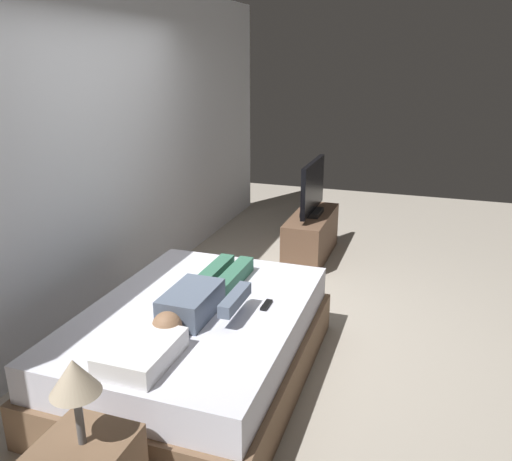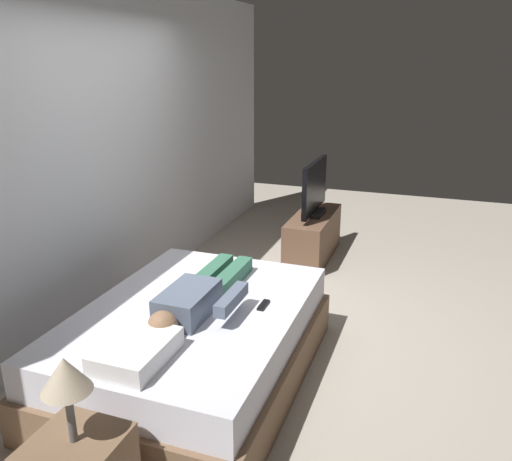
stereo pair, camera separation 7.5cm
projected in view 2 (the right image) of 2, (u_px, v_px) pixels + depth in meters
ground_plane at (272, 335)px, 4.21m from camera, size 10.00×10.00×0.00m
back_wall at (125, 144)px, 4.61m from camera, size 6.40×0.10×2.80m
bed at (194, 344)px, 3.57m from camera, size 2.01×1.45×0.54m
pillow at (136, 351)px, 2.86m from camera, size 0.48×0.34×0.12m
person at (199, 296)px, 3.48m from camera, size 1.26×0.46×0.18m
remote at (263, 305)px, 3.50m from camera, size 0.15×0.04×0.02m
tv_stand at (313, 236)px, 5.76m from camera, size 1.10×0.40×0.50m
tv at (315, 189)px, 5.59m from camera, size 0.88×0.20×0.59m
lamp at (65, 376)px, 2.20m from camera, size 0.22×0.22×0.42m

